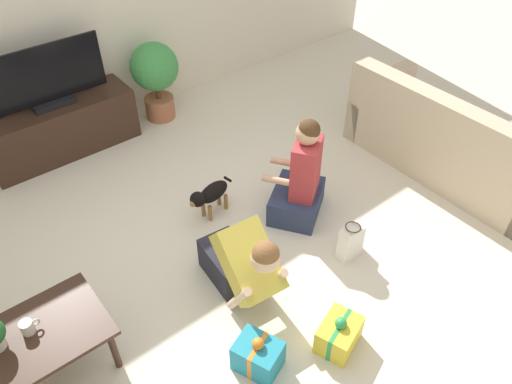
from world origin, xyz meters
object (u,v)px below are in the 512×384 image
(potted_plant_back_right, at_px, (155,73))
(dog, at_px, (210,195))
(tv_console, at_px, (61,128))
(gift_box_a, at_px, (258,355))
(person_kneeling, at_px, (242,262))
(gift_bag_a, at_px, (350,243))
(sofa_right, at_px, (453,143))
(coffee_table, at_px, (19,349))
(mug, at_px, (28,327))
(tv, at_px, (46,80))
(gift_box_b, at_px, (339,334))
(person_sitting, at_px, (301,182))

(potted_plant_back_right, bearing_deg, dog, -105.87)
(tv_console, distance_m, gift_box_a, 3.11)
(person_kneeling, relative_size, gift_bag_a, 2.48)
(gift_bag_a, bearing_deg, sofa_right, 7.12)
(tv_console, height_order, gift_bag_a, tv_console)
(coffee_table, distance_m, mug, 0.14)
(potted_plant_back_right, relative_size, mug, 7.20)
(tv, bearing_deg, person_kneeling, -83.41)
(tv_console, xyz_separation_m, gift_box_b, (0.55, -3.32, -0.16))
(gift_box_a, bearing_deg, gift_bag_a, 14.06)
(tv_console, relative_size, gift_box_b, 4.02)
(gift_bag_a, bearing_deg, tv_console, 112.91)
(person_sitting, height_order, gift_bag_a, person_sitting)
(sofa_right, distance_m, coffee_table, 3.95)
(sofa_right, xyz_separation_m, tv_console, (-2.77, 2.61, -0.04))
(coffee_table, xyz_separation_m, gift_box_b, (1.71, -1.02, -0.26))
(dog, relative_size, gift_box_a, 1.37)
(gift_box_a, height_order, gift_bag_a, gift_bag_a)
(tv_console, height_order, person_sitting, person_sitting)
(gift_bag_a, xyz_separation_m, mug, (-2.26, 0.56, 0.30))
(coffee_table, relative_size, dog, 2.18)
(coffee_table, xyz_separation_m, dog, (1.77, 0.58, -0.14))
(mug, bearing_deg, person_sitting, 1.89)
(potted_plant_back_right, height_order, gift_box_b, potted_plant_back_right)
(tv, height_order, gift_box_a, tv)
(person_kneeling, xyz_separation_m, dog, (0.31, 0.86, -0.12))
(coffee_table, bearing_deg, gift_bag_a, -12.32)
(person_sitting, bearing_deg, person_kneeling, -10.84)
(gift_box_a, bearing_deg, coffee_table, 145.73)
(gift_bag_a, bearing_deg, potted_plant_back_right, 92.28)
(tv_console, xyz_separation_m, dog, (0.60, -1.72, -0.03))
(tv, bearing_deg, sofa_right, -43.36)
(potted_plant_back_right, bearing_deg, coffee_table, -135.00)
(tv_console, xyz_separation_m, mug, (-1.07, -2.25, 0.19))
(potted_plant_back_right, height_order, person_kneeling, potted_plant_back_right)
(potted_plant_back_right, distance_m, dog, 1.76)
(dog, xyz_separation_m, mug, (-1.68, -0.53, 0.22))
(coffee_table, relative_size, tv_console, 0.72)
(gift_box_b, bearing_deg, mug, 146.59)
(gift_box_a, bearing_deg, tv, 90.33)
(tv, relative_size, gift_bag_a, 3.30)
(potted_plant_back_right, height_order, gift_box_a, potted_plant_back_right)
(coffee_table, bearing_deg, sofa_right, -4.61)
(person_sitting, bearing_deg, potted_plant_back_right, -120.17)
(tv, relative_size, gift_box_a, 3.15)
(sofa_right, distance_m, mug, 3.86)
(tv, xyz_separation_m, dog, (0.60, -1.72, -0.56))
(sofa_right, bearing_deg, dog, 67.53)
(mug, bearing_deg, coffee_table, -153.19)
(person_kneeling, relative_size, gift_box_a, 2.36)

